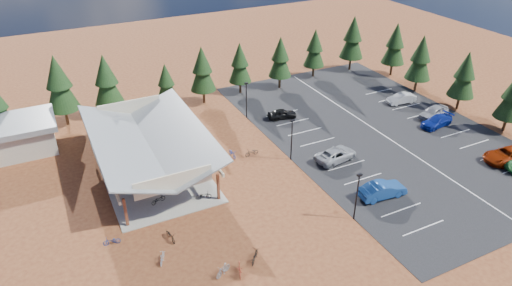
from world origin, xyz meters
name	(u,v)px	position (x,y,z in m)	size (l,w,h in m)	color
ground	(260,179)	(0.00, 0.00, 0.00)	(140.00, 140.00, 0.00)	#5D2918
asphalt_lot	(377,131)	(18.50, 3.00, 0.02)	(27.00, 44.00, 0.04)	black
concrete_pad	(152,169)	(-10.00, 7.00, 0.05)	(10.60, 18.60, 0.10)	gray
bike_pavilion	(148,140)	(-10.00, 7.00, 3.82)	(11.65, 19.40, 4.97)	#582D19
outbuilding	(8,138)	(-24.00, 18.00, 2.03)	(11.00, 7.00, 3.90)	#ADA593
lamp_post_0	(357,194)	(5.00, -10.00, 2.98)	(0.50, 0.25, 5.14)	black
lamp_post_1	(292,137)	(5.00, 2.00, 2.98)	(0.50, 0.25, 5.14)	black
lamp_post_2	(246,98)	(5.00, 14.00, 2.98)	(0.50, 0.25, 5.14)	black
trash_bin_0	(224,162)	(-2.38, 4.31, 0.45)	(0.60, 0.60, 0.90)	#452818
trash_bin_1	(216,159)	(-3.06, 5.17, 0.45)	(0.60, 0.60, 0.90)	#452818
pine_1	(59,83)	(-17.11, 22.71, 5.88)	(4.13, 4.13, 9.62)	#382314
pine_2	(106,80)	(-11.41, 22.02, 5.51)	(3.88, 3.88, 9.03)	#382314
pine_3	(166,82)	(-3.82, 21.01, 4.20)	(2.95, 2.95, 6.88)	#382314
pine_4	(202,69)	(1.57, 21.20, 5.17)	(3.64, 3.64, 8.47)	#382314
pine_5	(240,63)	(7.77, 22.07, 4.80)	(3.37, 3.37, 7.86)	#382314
pine_6	(280,57)	(14.09, 21.18, 4.99)	(3.51, 3.51, 8.17)	#382314
pine_7	(315,48)	(21.35, 22.88, 4.84)	(3.40, 3.40, 7.93)	#382314
pine_8	(353,37)	(28.65, 22.76, 5.63)	(3.96, 3.96, 9.21)	#382314
pine_11	(465,75)	(32.96, 3.33, 5.15)	(3.62, 3.62, 8.44)	#382314
pine_12	(421,58)	(32.01, 10.70, 5.39)	(3.79, 3.79, 8.83)	#382314
pine_13	(395,44)	(33.31, 17.72, 5.32)	(3.74, 3.74, 8.71)	#382314
bike_0	(158,199)	(-11.08, 0.61, 0.51)	(0.55, 1.58, 0.83)	black
bike_1	(139,173)	(-11.69, 5.89, 0.66)	(0.52, 1.86, 1.12)	#9A9DA1
bike_2	(131,154)	(-11.57, 10.51, 0.52)	(0.56, 1.62, 0.85)	#264499
bike_3	(118,138)	(-12.16, 14.80, 0.64)	(0.51, 1.81, 1.09)	maroon
bike_4	(203,196)	(-6.82, -0.80, 0.52)	(0.56, 1.60, 0.84)	black
bike_5	(182,165)	(-7.05, 5.43, 0.66)	(0.53, 1.86, 1.12)	gray
bike_6	(180,155)	(-6.49, 7.80, 0.55)	(0.60, 1.73, 0.91)	navy
bike_7	(147,133)	(-8.49, 14.64, 0.59)	(0.46, 1.64, 0.99)	maroon
bike_8	(171,236)	(-11.56, -5.08, 0.46)	(0.62, 1.77, 0.93)	black
bike_9	(162,258)	(-13.01, -7.42, 0.46)	(0.43, 1.52, 0.92)	#95969D
bike_10	(112,241)	(-16.43, -3.36, 0.40)	(0.53, 1.53, 0.81)	navy
bike_11	(240,269)	(-7.71, -11.57, 0.54)	(0.50, 1.78, 1.07)	#9F3522
bike_12	(255,256)	(-5.93, -10.74, 0.47)	(0.63, 1.81, 0.95)	black
bike_13	(223,270)	(-8.95, -11.03, 0.51)	(0.48, 1.69, 1.02)	gray
bike_14	(232,153)	(-0.81, 5.59, 0.46)	(0.61, 1.75, 0.92)	#1C379D
bike_15	(216,157)	(-2.82, 5.71, 0.48)	(0.45, 1.60, 0.96)	#A03210
bike_16	(252,152)	(1.31, 4.74, 0.45)	(0.60, 1.71, 0.90)	black
car_1	(382,190)	(9.68, -8.39, 0.87)	(1.77, 5.06, 1.67)	navy
car_2	(336,155)	(9.55, -0.45, 0.77)	(2.42, 5.25, 1.46)	#9D9FA4
car_4	(282,114)	(9.23, 11.65, 0.71)	(1.57, 3.90, 1.33)	black
car_6	(507,155)	(27.03, -9.36, 0.84)	(2.65, 5.74, 1.60)	maroon
car_7	(437,121)	(26.32, 0.68, 0.74)	(1.97, 4.86, 1.41)	navy
car_8	(434,112)	(27.74, 2.70, 0.86)	(1.94, 4.83, 1.65)	gray
car_9	(401,98)	(27.08, 8.29, 0.76)	(1.51, 4.34, 1.43)	silver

